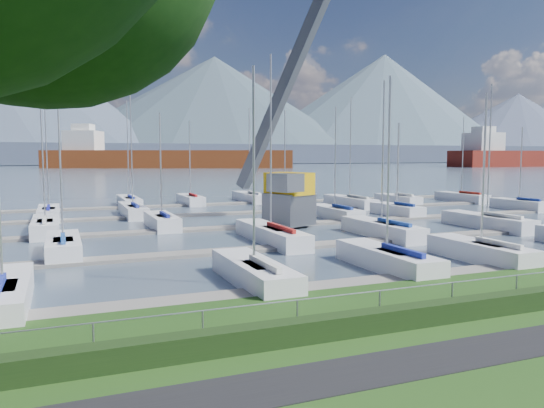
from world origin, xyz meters
TOP-DOWN VIEW (x-y plane):
  - path at (0.00, -3.00)m, footprint 160.00×2.00m
  - water at (0.00, 260.00)m, footprint 800.00×540.00m
  - hedge at (0.00, -0.40)m, footprint 80.00×0.70m
  - fence at (0.00, 0.00)m, footprint 80.00×0.04m
  - foothill at (0.00, 330.00)m, footprint 900.00×80.00m
  - mountains at (7.35, 404.62)m, footprint 1190.00×360.00m
  - docks at (0.00, 26.00)m, footprint 90.00×41.60m
  - crane at (7.30, 26.43)m, footprint 7.88×12.85m
  - cargo_ship_mid at (31.14, 222.50)m, footprint 107.30×57.55m
  - cargo_ship_east at (206.47, 183.97)m, footprint 91.37×20.63m
  - sailboat_fleet at (-5.46, 28.70)m, footprint 74.96×49.72m

SIDE VIEW (x-z plane):
  - water at x=0.00m, z-range -0.50..-0.30m
  - docks at x=0.00m, z-range -0.34..-0.09m
  - path at x=0.00m, z-range -0.01..0.03m
  - hedge at x=0.00m, z-range 0.00..0.70m
  - fence at x=0.00m, z-range 1.18..1.22m
  - cargo_ship_mid at x=31.14m, z-range -7.29..14.21m
  - cargo_ship_east at x=206.47m, z-range -7.12..14.38m
  - sailboat_fleet at x=-5.46m, z-range -1.35..11.93m
  - crane at x=7.30m, z-range -5.85..16.50m
  - foothill at x=0.00m, z-range 0.00..12.00m
  - mountains at x=7.35m, z-range -10.82..104.18m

